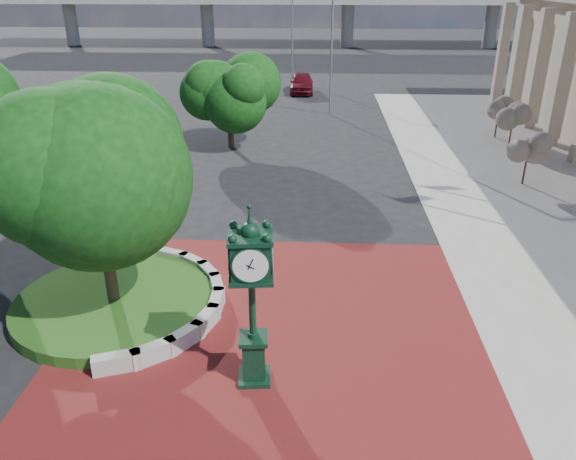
# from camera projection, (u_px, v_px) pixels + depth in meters

# --- Properties ---
(ground) EXTENTS (200.00, 200.00, 0.00)m
(ground) POSITION_uv_depth(u_px,v_px,m) (275.00, 313.00, 17.29)
(ground) COLOR black
(ground) RESTS_ON ground
(plaza) EXTENTS (12.00, 12.00, 0.04)m
(plaza) POSITION_uv_depth(u_px,v_px,m) (272.00, 331.00, 16.38)
(plaza) COLOR maroon
(plaza) RESTS_ON ground
(planter_wall) EXTENTS (2.96, 6.77, 0.54)m
(planter_wall) POSITION_uv_depth(u_px,v_px,m) (187.00, 303.00, 17.32)
(planter_wall) COLOR #9E9B93
(planter_wall) RESTS_ON ground
(grass_bed) EXTENTS (6.10, 6.10, 0.40)m
(grass_bed) POSITION_uv_depth(u_px,v_px,m) (115.00, 303.00, 17.46)
(grass_bed) COLOR #1D4B15
(grass_bed) RESTS_ON ground
(tree_planter) EXTENTS (5.20, 5.20, 6.33)m
(tree_planter) POSITION_uv_depth(u_px,v_px,m) (99.00, 197.00, 16.00)
(tree_planter) COLOR #38281C
(tree_planter) RESTS_ON ground
(tree_street) EXTENTS (4.40, 4.40, 5.45)m
(tree_street) POSITION_uv_depth(u_px,v_px,m) (229.00, 93.00, 32.50)
(tree_street) COLOR #38281C
(tree_street) RESTS_ON ground
(post_clock) EXTENTS (1.09, 1.09, 4.80)m
(post_clock) POSITION_uv_depth(u_px,v_px,m) (252.00, 291.00, 13.36)
(post_clock) COLOR black
(post_clock) RESTS_ON ground
(parked_car) EXTENTS (2.10, 4.98, 1.68)m
(parked_car) POSITION_uv_depth(u_px,v_px,m) (302.00, 83.00, 49.20)
(parked_car) COLOR #540C15
(parked_car) RESTS_ON ground
(street_lamp_near) EXTENTS (1.82, 0.33, 8.12)m
(street_lamp_near) POSITION_uv_depth(u_px,v_px,m) (334.00, 48.00, 39.73)
(street_lamp_near) COLOR slate
(street_lamp_near) RESTS_ON ground
(street_lamp_far) EXTENTS (1.78, 0.58, 8.03)m
(street_lamp_far) POSITION_uv_depth(u_px,v_px,m) (294.00, 28.00, 54.61)
(street_lamp_far) COLOR slate
(street_lamp_far) RESTS_ON ground
(shrub_near) EXTENTS (1.20, 1.20, 2.20)m
(shrub_near) POSITION_uv_depth(u_px,v_px,m) (528.00, 154.00, 27.20)
(shrub_near) COLOR #38281C
(shrub_near) RESTS_ON ground
(shrub_mid) EXTENTS (1.20, 1.20, 2.20)m
(shrub_mid) POSITION_uv_depth(u_px,v_px,m) (513.00, 121.00, 33.15)
(shrub_mid) COLOR #38281C
(shrub_mid) RESTS_ON ground
(shrub_far) EXTENTS (1.20, 1.20, 2.20)m
(shrub_far) POSITION_uv_depth(u_px,v_px,m) (498.00, 113.00, 35.13)
(shrub_far) COLOR #38281C
(shrub_far) RESTS_ON ground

